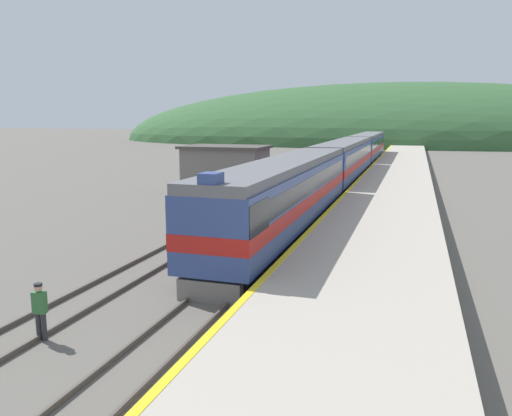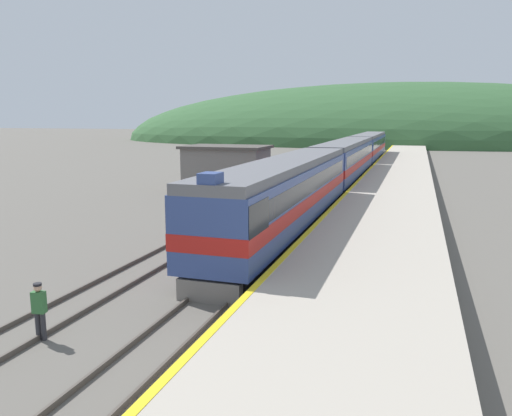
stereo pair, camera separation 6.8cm
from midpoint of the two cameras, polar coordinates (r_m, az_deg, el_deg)
track_main at (r=67.52m, az=12.45°, el=4.87°), size 1.52×180.00×0.16m
track_siding at (r=68.04m, az=8.98°, el=5.03°), size 1.52×180.00×0.16m
platform at (r=47.32m, az=15.79°, el=2.97°), size 6.13×140.00×0.93m
distant_hills at (r=134.09m, az=15.29°, el=7.28°), size 148.55×66.85×29.81m
station_shed at (r=44.24m, az=-3.35°, el=4.73°), size 7.35×4.84×3.75m
express_train_lead_car at (r=25.99m, az=3.46°, el=1.51°), size 2.96×21.09×4.38m
carriage_second at (r=48.18m, az=10.27°, el=5.39°), size 2.95×22.10×4.02m
carriage_third at (r=70.96m, az=12.81°, el=6.81°), size 2.95×22.10×4.02m
track_worker at (r=15.35m, az=-23.41°, el=-10.46°), size 0.39×0.27×1.66m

